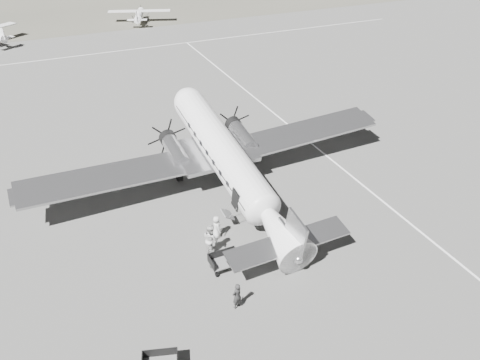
# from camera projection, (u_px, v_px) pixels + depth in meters

# --- Properties ---
(ground) EXTENTS (260.00, 260.00, 0.00)m
(ground) POSITION_uv_depth(u_px,v_px,m) (209.00, 234.00, 28.68)
(ground) COLOR #61615E
(ground) RESTS_ON ground
(taxi_line_right) EXTENTS (0.15, 80.00, 0.01)m
(taxi_line_right) POSITION_uv_depth(u_px,v_px,m) (369.00, 190.00, 32.81)
(taxi_line_right) COLOR white
(taxi_line_right) RESTS_ON ground
(taxi_line_horizon) EXTENTS (90.00, 0.15, 0.01)m
(taxi_line_horizon) POSITION_uv_depth(u_px,v_px,m) (97.00, 54.00, 59.58)
(taxi_line_horizon) COLOR white
(taxi_line_horizon) RESTS_ON ground
(dc3_airliner) EXTENTS (27.52, 19.56, 5.13)m
(dc3_airliner) POSITION_uv_depth(u_px,v_px,m) (228.00, 161.00, 31.15)
(dc3_airliner) COLOR #ABABAD
(dc3_airliner) RESTS_ON ground
(light_plane_right) EXTENTS (11.61, 10.49, 1.99)m
(light_plane_right) POSITION_uv_depth(u_px,v_px,m) (140.00, 16.00, 72.64)
(light_plane_right) COLOR white
(light_plane_right) RESTS_ON ground
(baggage_cart_near) EXTENTS (1.75, 1.25, 0.98)m
(baggage_cart_near) POSITION_uv_depth(u_px,v_px,m) (224.00, 262.00, 25.83)
(baggage_cart_near) COLOR slate
(baggage_cart_near) RESTS_ON ground
(ground_crew) EXTENTS (0.66, 0.54, 1.55)m
(ground_crew) POSITION_uv_depth(u_px,v_px,m) (237.00, 296.00, 23.29)
(ground_crew) COLOR #292929
(ground_crew) RESTS_ON ground
(ramp_agent) EXTENTS (0.89, 1.06, 1.96)m
(ramp_agent) POSITION_uv_depth(u_px,v_px,m) (211.00, 239.00, 26.72)
(ramp_agent) COLOR silver
(ramp_agent) RESTS_ON ground
(passenger) EXTENTS (0.51, 0.75, 1.49)m
(passenger) POSITION_uv_depth(u_px,v_px,m) (216.00, 227.00, 28.05)
(passenger) COLOR silver
(passenger) RESTS_ON ground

